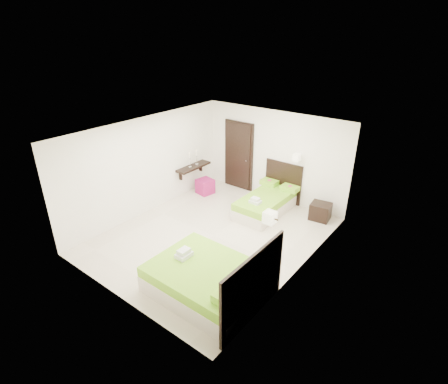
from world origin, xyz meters
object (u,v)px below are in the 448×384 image
Objects in this scene: nightstand at (320,211)px; ottoman at (205,186)px; bed_single at (267,202)px; bed_double at (211,280)px.

ottoman is (-3.45, -0.65, -0.00)m from nightstand.
bed_single reaches higher than nightstand.
bed_double is 4.21× the size of nightstand.
bed_single is 3.61m from bed_double.
bed_double is (0.89, -3.50, 0.02)m from bed_single.
bed_single is at bearing -167.65° from nightstand.
bed_single is 2.12m from ottoman.
bed_single reaches higher than ottoman.
ottoman is at bearing -176.94° from nightstand.
nightstand is at bearing 19.94° from bed_single.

